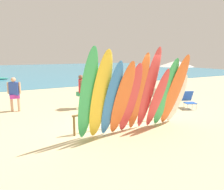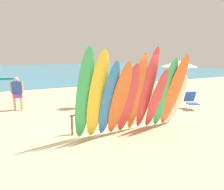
% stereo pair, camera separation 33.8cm
% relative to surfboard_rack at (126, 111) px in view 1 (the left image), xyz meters
% --- Properties ---
extents(ground, '(60.00, 60.00, 0.00)m').
position_rel_surfboard_rack_xyz_m(ground, '(0.00, 14.00, -0.55)').
color(ground, '#D3BC8C').
extents(ocean_water, '(60.00, 40.00, 0.02)m').
position_rel_surfboard_rack_xyz_m(ocean_water, '(0.00, 30.03, -0.54)').
color(ocean_water, teal).
rests_on(ocean_water, ground).
extents(surfboard_rack, '(3.97, 0.07, 0.67)m').
position_rel_surfboard_rack_xyz_m(surfboard_rack, '(0.00, 0.00, 0.00)').
color(surfboard_rack, brown).
rests_on(surfboard_rack, ground).
extents(surfboard_green_0, '(0.52, 1.03, 2.74)m').
position_rel_surfboard_rack_xyz_m(surfboard_green_0, '(-1.76, -0.73, 0.82)').
color(surfboard_green_0, '#38B266').
rests_on(surfboard_green_0, ground).
extents(surfboard_yellow_1, '(0.65, 1.03, 2.66)m').
position_rel_surfboard_rack_xyz_m(surfboard_yellow_1, '(-1.38, -0.77, 0.78)').
color(surfboard_yellow_1, yellow).
rests_on(surfboard_yellow_1, ground).
extents(surfboard_blue_2, '(0.53, 1.06, 2.37)m').
position_rel_surfboard_rack_xyz_m(surfboard_blue_2, '(-1.02, -0.77, 0.64)').
color(surfboard_blue_2, '#337AD1').
rests_on(surfboard_blue_2, ground).
extents(surfboard_orange_3, '(0.65, 1.09, 2.35)m').
position_rel_surfboard_rack_xyz_m(surfboard_orange_3, '(-0.68, -0.80, 0.63)').
color(surfboard_orange_3, orange).
rests_on(surfboard_orange_3, ground).
extents(surfboard_red_4, '(0.63, 0.96, 2.28)m').
position_rel_surfboard_rack_xyz_m(surfboard_red_4, '(-0.33, -0.72, 0.59)').
color(surfboard_red_4, '#D13D42').
rests_on(surfboard_red_4, ground).
extents(surfboard_orange_5, '(0.48, 0.91, 2.58)m').
position_rel_surfboard_rack_xyz_m(surfboard_orange_5, '(0.03, -0.67, 0.74)').
color(surfboard_orange_5, orange).
rests_on(surfboard_orange_5, ground).
extents(surfboard_red_6, '(0.56, 1.00, 2.76)m').
position_rel_surfboard_rack_xyz_m(surfboard_red_6, '(0.40, -0.70, 0.83)').
color(surfboard_red_6, '#D13D42').
rests_on(surfboard_red_6, ground).
extents(surfboard_red_7, '(0.53, 0.96, 2.10)m').
position_rel_surfboard_rack_xyz_m(surfboard_red_7, '(0.73, -0.75, 0.50)').
color(surfboard_red_7, '#D13D42').
rests_on(surfboard_red_7, ground).
extents(surfboard_green_8, '(0.56, 0.98, 2.41)m').
position_rel_surfboard_rack_xyz_m(surfboard_green_8, '(1.07, -0.77, 0.66)').
color(surfboard_green_8, '#38B266').
rests_on(surfboard_green_8, ground).
extents(surfboard_orange_9, '(0.61, 1.17, 2.52)m').
position_rel_surfboard_rack_xyz_m(surfboard_orange_9, '(1.40, -0.84, 0.71)').
color(surfboard_orange_9, orange).
rests_on(surfboard_orange_9, ground).
extents(surfboard_white_10, '(0.61, 0.88, 1.87)m').
position_rel_surfboard_rack_xyz_m(surfboard_white_10, '(1.71, -0.65, 0.39)').
color(surfboard_white_10, white).
rests_on(surfboard_white_10, ground).
extents(beachgoer_midbeach, '(0.41, 0.58, 1.59)m').
position_rel_surfboard_rack_xyz_m(beachgoer_midbeach, '(-0.46, 3.17, 0.37)').
color(beachgoer_midbeach, brown).
rests_on(beachgoer_midbeach, ground).
extents(beachgoer_photographing, '(0.47, 0.48, 1.67)m').
position_rel_surfboard_rack_xyz_m(beachgoer_photographing, '(1.43, 4.79, 0.41)').
color(beachgoer_photographing, '#9E704C').
rests_on(beachgoer_photographing, ground).
extents(beachgoer_near_rack, '(0.54, 0.34, 1.53)m').
position_rel_surfboard_rack_xyz_m(beachgoer_near_rack, '(-3.22, 4.12, 0.33)').
color(beachgoer_near_rack, tan).
rests_on(beachgoer_near_rack, ground).
extents(beachgoer_strolling, '(0.52, 0.37, 1.56)m').
position_rel_surfboard_rack_xyz_m(beachgoer_strolling, '(2.43, 7.64, 0.35)').
color(beachgoer_strolling, brown).
rests_on(beachgoer_strolling, ground).
extents(beach_chair_red, '(0.59, 0.78, 0.80)m').
position_rel_surfboard_rack_xyz_m(beach_chair_red, '(3.24, 2.27, -0.12)').
color(beach_chair_red, '#B7B7BC').
rests_on(beach_chair_red, ground).
extents(beach_chair_blue, '(0.73, 0.84, 0.81)m').
position_rel_surfboard_rack_xyz_m(beach_chair_blue, '(3.98, 0.79, -0.12)').
color(beach_chair_blue, '#B7B7BC').
rests_on(beach_chair_blue, ground).
extents(beach_umbrella, '(1.78, 1.78, 2.20)m').
position_rel_surfboard_rack_xyz_m(beach_umbrella, '(4.30, 2.04, 1.49)').
color(beach_umbrella, silver).
rests_on(beach_umbrella, ground).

